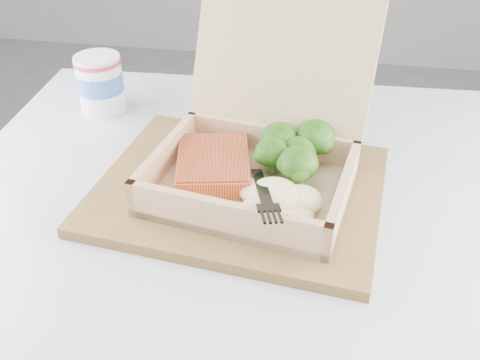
% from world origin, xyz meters
% --- Properties ---
extents(cafe_table, '(0.79, 0.79, 0.71)m').
position_xyz_m(cafe_table, '(0.56, -0.21, 0.53)').
color(cafe_table, black).
rests_on(cafe_table, floor).
extents(serving_tray, '(0.37, 0.31, 0.01)m').
position_xyz_m(serving_tray, '(0.54, -0.16, 0.72)').
color(serving_tray, brown).
rests_on(serving_tray, cafe_table).
extents(takeout_container, '(0.27, 0.29, 0.20)m').
position_xyz_m(takeout_container, '(0.57, -0.14, 0.78)').
color(takeout_container, tan).
rests_on(takeout_container, serving_tray).
extents(salmon_fillet, '(0.11, 0.13, 0.02)m').
position_xyz_m(salmon_fillet, '(0.51, -0.16, 0.75)').
color(salmon_fillet, orange).
rests_on(salmon_fillet, takeout_container).
extents(broccoli_pile, '(0.11, 0.11, 0.04)m').
position_xyz_m(broccoli_pile, '(0.61, -0.13, 0.76)').
color(broccoli_pile, '#3A7018').
rests_on(broccoli_pile, takeout_container).
extents(mashed_potatoes, '(0.10, 0.08, 0.03)m').
position_xyz_m(mashed_potatoes, '(0.59, -0.22, 0.76)').
color(mashed_potatoes, '#F6E99F').
rests_on(mashed_potatoes, takeout_container).
extents(plastic_fork, '(0.06, 0.16, 0.04)m').
position_xyz_m(plastic_fork, '(0.57, -0.19, 0.77)').
color(plastic_fork, black).
rests_on(plastic_fork, mashed_potatoes).
extents(paper_cup, '(0.07, 0.07, 0.09)m').
position_xyz_m(paper_cup, '(0.30, 0.02, 0.76)').
color(paper_cup, silver).
rests_on(paper_cup, cafe_table).
extents(receipt, '(0.10, 0.16, 0.00)m').
position_xyz_m(receipt, '(0.56, 0.02, 0.71)').
color(receipt, white).
rests_on(receipt, cafe_table).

